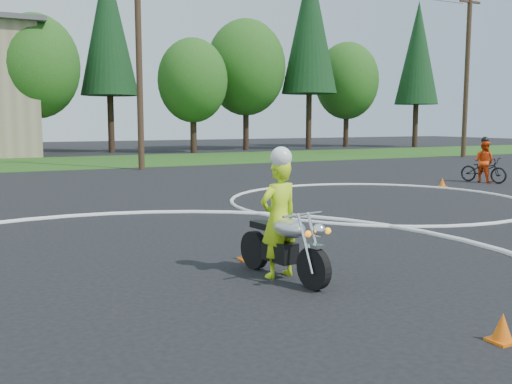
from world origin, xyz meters
name	(u,v)px	position (x,y,z in m)	size (l,w,h in m)	color
ground	(230,369)	(0.00, 0.00, 0.00)	(120.00, 120.00, 0.00)	black
grass_strip	(13,164)	(0.00, 27.00, 0.01)	(120.00, 10.00, 0.02)	#1E4714
course_markings	(242,247)	(2.17, 4.35, 0.01)	(19.05, 19.05, 0.12)	silver
primary_motorcycle	(284,245)	(1.86, 2.32, 0.48)	(0.66, 1.88, 0.99)	black
rider_primary_grp	(279,215)	(1.85, 2.45, 0.89)	(0.66, 0.49, 1.84)	#BCEB18
rider_second_grp	(484,166)	(14.47, 10.10, 0.58)	(1.02, 1.80, 1.64)	black
traffic_cones	(396,232)	(5.02, 3.69, 0.14)	(19.66, 12.53, 0.30)	orange
treeline	(221,60)	(14.78, 34.61, 6.62)	(38.20, 8.10, 14.52)	#382619
utility_poles	(139,53)	(5.00, 21.00, 5.20)	(41.60, 1.12, 10.00)	#473321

